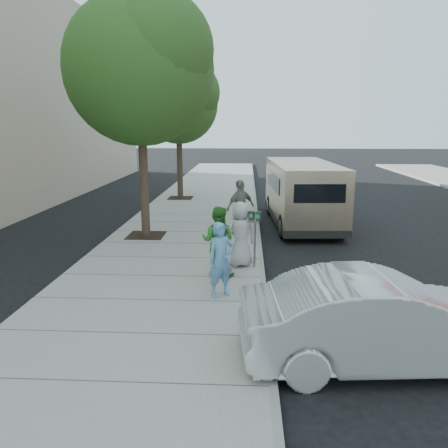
{
  "coord_description": "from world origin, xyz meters",
  "views": [
    {
      "loc": [
        1.03,
        -11.5,
        3.75
      ],
      "look_at": [
        0.42,
        0.08,
        1.1
      ],
      "focal_mm": 35.0,
      "sensor_mm": 36.0,
      "label": 1
    }
  ],
  "objects_px": {
    "van": "(302,192)",
    "person_gray_shirt": "(241,234)",
    "tree_near": "(141,64)",
    "tree_far": "(179,100)",
    "parking_meter": "(255,227)",
    "person_green_shirt": "(218,241)",
    "person_officer": "(221,260)",
    "sedan": "(384,321)",
    "person_striped_polo": "(241,207)"
  },
  "relations": [
    {
      "from": "parking_meter",
      "to": "person_gray_shirt",
      "type": "bearing_deg",
      "value": -176.19
    },
    {
      "from": "person_officer",
      "to": "person_green_shirt",
      "type": "relative_size",
      "value": 0.95
    },
    {
      "from": "person_striped_polo",
      "to": "person_gray_shirt",
      "type": "bearing_deg",
      "value": 53.3
    },
    {
      "from": "person_officer",
      "to": "person_gray_shirt",
      "type": "relative_size",
      "value": 0.95
    },
    {
      "from": "van",
      "to": "person_striped_polo",
      "type": "distance_m",
      "value": 3.25
    },
    {
      "from": "person_striped_polo",
      "to": "person_officer",
      "type": "bearing_deg",
      "value": 48.85
    },
    {
      "from": "person_striped_polo",
      "to": "tree_near",
      "type": "bearing_deg",
      "value": -32.1
    },
    {
      "from": "tree_near",
      "to": "tree_far",
      "type": "distance_m",
      "value": 7.63
    },
    {
      "from": "van",
      "to": "person_striped_polo",
      "type": "height_order",
      "value": "van"
    },
    {
      "from": "tree_near",
      "to": "tree_far",
      "type": "bearing_deg",
      "value": 90.0
    },
    {
      "from": "sedan",
      "to": "person_striped_polo",
      "type": "bearing_deg",
      "value": 11.83
    },
    {
      "from": "parking_meter",
      "to": "van",
      "type": "xyz_separation_m",
      "value": [
        1.86,
        5.74,
        0.04
      ]
    },
    {
      "from": "tree_near",
      "to": "van",
      "type": "relative_size",
      "value": 1.16
    },
    {
      "from": "parking_meter",
      "to": "person_officer",
      "type": "height_order",
      "value": "person_officer"
    },
    {
      "from": "van",
      "to": "person_officer",
      "type": "height_order",
      "value": "van"
    },
    {
      "from": "parking_meter",
      "to": "sedan",
      "type": "height_order",
      "value": "parking_meter"
    },
    {
      "from": "van",
      "to": "tree_near",
      "type": "bearing_deg",
      "value": -157.45
    },
    {
      "from": "tree_near",
      "to": "person_green_shirt",
      "type": "xyz_separation_m",
      "value": [
        2.6,
        -3.77,
        -4.54
      ]
    },
    {
      "from": "person_officer",
      "to": "van",
      "type": "bearing_deg",
      "value": 39.6
    },
    {
      "from": "tree_far",
      "to": "sedan",
      "type": "bearing_deg",
      "value": -70.08
    },
    {
      "from": "person_green_shirt",
      "to": "person_gray_shirt",
      "type": "relative_size",
      "value": 1.01
    },
    {
      "from": "person_green_shirt",
      "to": "person_striped_polo",
      "type": "distance_m",
      "value": 4.1
    },
    {
      "from": "van",
      "to": "sedan",
      "type": "height_order",
      "value": "van"
    },
    {
      "from": "tree_near",
      "to": "tree_far",
      "type": "relative_size",
      "value": 1.16
    },
    {
      "from": "person_gray_shirt",
      "to": "person_striped_polo",
      "type": "relative_size",
      "value": 0.92
    },
    {
      "from": "sedan",
      "to": "person_green_shirt",
      "type": "bearing_deg",
      "value": 32.59
    },
    {
      "from": "parking_meter",
      "to": "person_striped_polo",
      "type": "xyz_separation_m",
      "value": [
        -0.42,
        3.43,
        -0.14
      ]
    },
    {
      "from": "parking_meter",
      "to": "tree_near",
      "type": "bearing_deg",
      "value": 158.55
    },
    {
      "from": "sedan",
      "to": "tree_far",
      "type": "bearing_deg",
      "value": 14.72
    },
    {
      "from": "van",
      "to": "person_striped_polo",
      "type": "relative_size",
      "value": 3.52
    },
    {
      "from": "tree_far",
      "to": "person_green_shirt",
      "type": "bearing_deg",
      "value": -77.11
    },
    {
      "from": "sedan",
      "to": "person_striped_polo",
      "type": "distance_m",
      "value": 8.11
    },
    {
      "from": "parking_meter",
      "to": "sedan",
      "type": "distance_m",
      "value": 4.77
    },
    {
      "from": "parking_meter",
      "to": "person_green_shirt",
      "type": "bearing_deg",
      "value": -123.99
    },
    {
      "from": "parking_meter",
      "to": "person_officer",
      "type": "distance_m",
      "value": 2.12
    },
    {
      "from": "sedan",
      "to": "person_striped_polo",
      "type": "relative_size",
      "value": 2.44
    },
    {
      "from": "tree_far",
      "to": "person_officer",
      "type": "distance_m",
      "value": 13.57
    },
    {
      "from": "person_gray_shirt",
      "to": "person_striped_polo",
      "type": "height_order",
      "value": "person_striped_polo"
    },
    {
      "from": "person_striped_polo",
      "to": "sedan",
      "type": "bearing_deg",
      "value": 69.39
    },
    {
      "from": "person_gray_shirt",
      "to": "person_striped_polo",
      "type": "distance_m",
      "value": 3.32
    },
    {
      "from": "tree_near",
      "to": "person_officer",
      "type": "relative_size",
      "value": 4.65
    },
    {
      "from": "van",
      "to": "person_gray_shirt",
      "type": "distance_m",
      "value": 6.06
    },
    {
      "from": "person_officer",
      "to": "person_green_shirt",
      "type": "height_order",
      "value": "person_green_shirt"
    },
    {
      "from": "tree_far",
      "to": "parking_meter",
      "type": "height_order",
      "value": "tree_far"
    },
    {
      "from": "parking_meter",
      "to": "person_officer",
      "type": "bearing_deg",
      "value": -90.45
    },
    {
      "from": "tree_near",
      "to": "parking_meter",
      "type": "distance_m",
      "value": 6.39
    },
    {
      "from": "person_gray_shirt",
      "to": "person_striped_polo",
      "type": "xyz_separation_m",
      "value": [
        -0.05,
        3.32,
        0.07
      ]
    },
    {
      "from": "person_green_shirt",
      "to": "person_gray_shirt",
      "type": "height_order",
      "value": "person_green_shirt"
    },
    {
      "from": "tree_near",
      "to": "person_striped_polo",
      "type": "distance_m",
      "value": 5.44
    },
    {
      "from": "tree_far",
      "to": "person_green_shirt",
      "type": "height_order",
      "value": "tree_far"
    }
  ]
}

